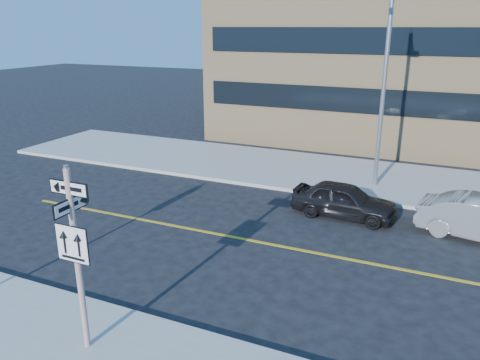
% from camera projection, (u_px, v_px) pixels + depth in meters
% --- Properties ---
extents(ground, '(120.00, 120.00, 0.00)m').
position_uv_depth(ground, '(154.00, 294.00, 12.31)').
color(ground, black).
rests_on(ground, ground).
extents(sign_pole, '(0.92, 0.92, 4.06)m').
position_uv_depth(sign_pole, '(76.00, 250.00, 9.36)').
color(sign_pole, silver).
rests_on(sign_pole, near_sidewalk).
extents(parked_car_a, '(1.77, 3.88, 1.29)m').
position_uv_depth(parked_car_a, '(344.00, 200.00, 17.10)').
color(parked_car_a, black).
rests_on(parked_car_a, ground).
extents(streetlight_a, '(0.55, 2.25, 8.00)m').
position_uv_depth(streetlight_a, '(384.00, 77.00, 18.61)').
color(streetlight_a, gray).
rests_on(streetlight_a, far_sidewalk).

